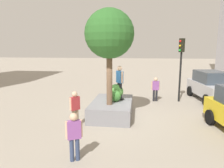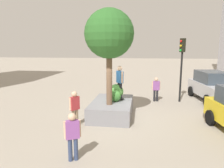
# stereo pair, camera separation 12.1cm
# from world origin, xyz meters

# --- Properties ---
(ground_plane) EXTENTS (120.00, 120.00, 0.00)m
(ground_plane) POSITION_xyz_m (0.00, 0.00, 0.00)
(ground_plane) COLOR #9E9384
(planter_ledge) EXTENTS (3.33, 2.03, 0.75)m
(planter_ledge) POSITION_xyz_m (-0.28, -0.22, 0.38)
(planter_ledge) COLOR gray
(planter_ledge) RESTS_ON ground
(plaza_tree) EXTENTS (2.30, 2.30, 4.51)m
(plaza_tree) POSITION_xyz_m (0.36, -0.25, 4.08)
(plaza_tree) COLOR brown
(plaza_tree) RESTS_ON planter_ledge
(boxwood_shrub) EXTENTS (0.79, 0.79, 0.79)m
(boxwood_shrub) POSITION_xyz_m (-0.85, -0.07, 1.15)
(boxwood_shrub) COLOR #4C8C3D
(boxwood_shrub) RESTS_ON planter_ledge
(hedge_clump) EXTENTS (0.58, 0.58, 0.58)m
(hedge_clump) POSITION_xyz_m (-0.23, -0.03, 1.04)
(hedge_clump) COLOR #3D7A33
(hedge_clump) RESTS_ON planter_ledge
(skateboard) EXTENTS (0.78, 0.62, 0.07)m
(skateboard) POSITION_xyz_m (-0.80, 0.13, 0.81)
(skateboard) COLOR black
(skateboard) RESTS_ON planter_ledge
(skateboarder) EXTENTS (0.49, 0.42, 1.71)m
(skateboarder) POSITION_xyz_m (-0.80, 0.13, 1.81)
(skateboarder) COLOR black
(skateboarder) RESTS_ON skateboard
(sedan_parked) EXTENTS (4.38, 2.38, 1.95)m
(sedan_parked) POSITION_xyz_m (-4.19, 5.92, 0.99)
(sedan_parked) COLOR #B7B7BC
(sedan_parked) RESTS_ON ground
(traffic_light_median) EXTENTS (0.36, 0.37, 4.06)m
(traffic_light_median) POSITION_xyz_m (-3.59, 3.77, 2.79)
(traffic_light_median) COLOR black
(traffic_light_median) RESTS_ON ground
(bystander_watching) EXTENTS (0.34, 0.48, 1.55)m
(bystander_watching) POSITION_xyz_m (4.23, -0.79, 0.89)
(bystander_watching) COLOR navy
(bystander_watching) RESTS_ON ground
(passerby_with_bag) EXTENTS (0.25, 0.53, 1.59)m
(passerby_with_bag) POSITION_xyz_m (-3.46, 2.24, 0.92)
(passerby_with_bag) COLOR black
(passerby_with_bag) RESTS_ON ground
(pedestrian_crossing) EXTENTS (0.45, 0.40, 1.60)m
(pedestrian_crossing) POSITION_xyz_m (1.46, -1.64, 0.92)
(pedestrian_crossing) COLOR #847056
(pedestrian_crossing) RESTS_ON ground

